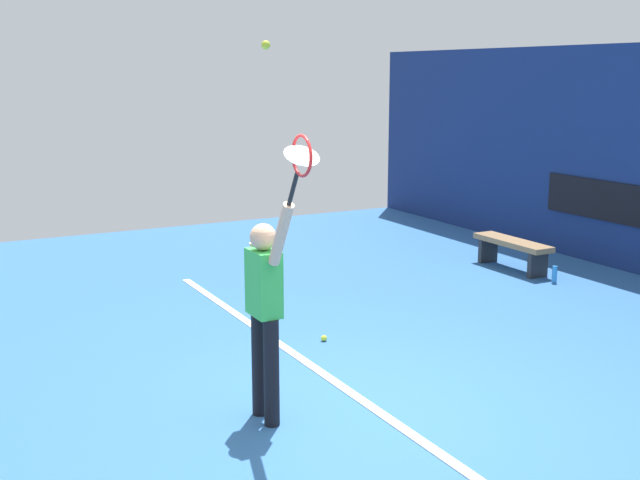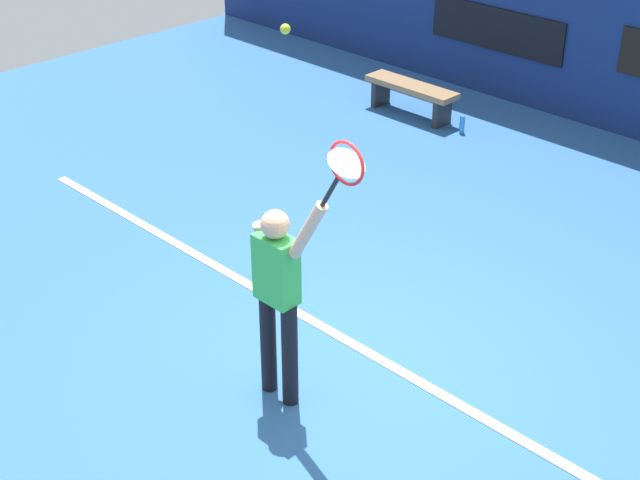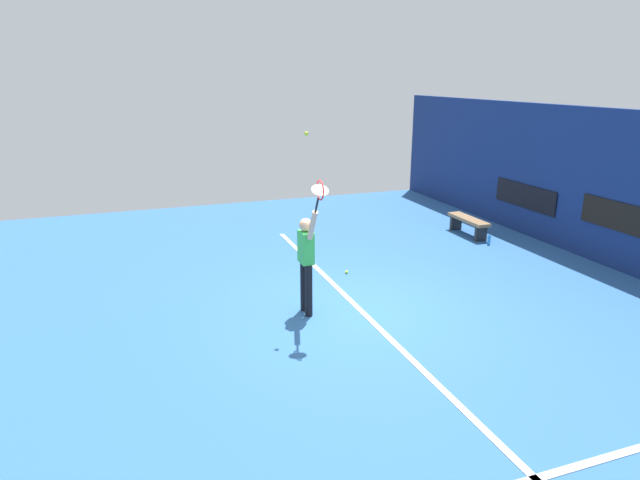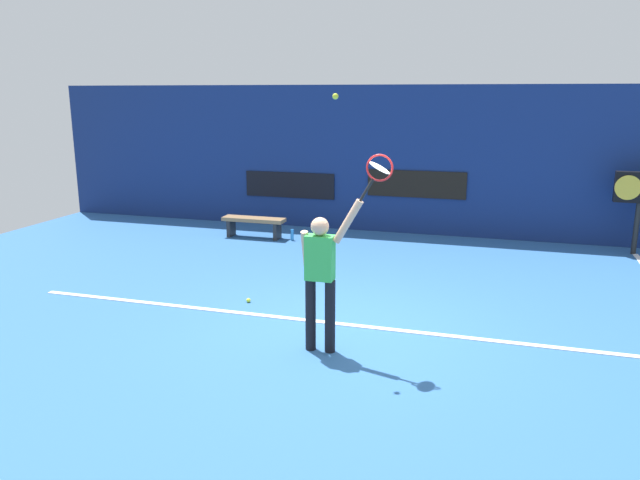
{
  "view_description": "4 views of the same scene",
  "coord_description": "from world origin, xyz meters",
  "px_view_note": "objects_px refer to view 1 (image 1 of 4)",
  "views": [
    {
      "loc": [
        5.72,
        -3.37,
        2.89
      ],
      "look_at": [
        -0.27,
        -0.2,
        1.48
      ],
      "focal_mm": 45.54,
      "sensor_mm": 36.0,
      "label": 1
    },
    {
      "loc": [
        4.25,
        -4.77,
        4.82
      ],
      "look_at": [
        -0.12,
        -0.36,
        1.31
      ],
      "focal_mm": 51.97,
      "sensor_mm": 36.0,
      "label": 2
    },
    {
      "loc": [
        8.04,
        -3.47,
        3.94
      ],
      "look_at": [
        -0.36,
        -0.46,
        1.24
      ],
      "focal_mm": 30.51,
      "sensor_mm": 36.0,
      "label": 3
    },
    {
      "loc": [
        1.89,
        -7.6,
        3.13
      ],
      "look_at": [
        -0.36,
        -0.19,
        1.27
      ],
      "focal_mm": 34.53,
      "sensor_mm": 36.0,
      "label": 4
    }
  ],
  "objects_px": {
    "tennis_racket": "(301,160)",
    "tennis_ball": "(266,45)",
    "spare_ball": "(324,338)",
    "tennis_player": "(265,305)",
    "court_bench": "(512,247)",
    "water_bottle": "(555,274)"
  },
  "relations": [
    {
      "from": "court_bench",
      "to": "spare_ball",
      "type": "height_order",
      "value": "court_bench"
    },
    {
      "from": "tennis_ball",
      "to": "water_bottle",
      "type": "height_order",
      "value": "tennis_ball"
    },
    {
      "from": "tennis_player",
      "to": "spare_ball",
      "type": "xyz_separation_m",
      "value": [
        -1.58,
        1.39,
        -0.98
      ]
    },
    {
      "from": "tennis_ball",
      "to": "spare_ball",
      "type": "bearing_deg",
      "value": 140.72
    },
    {
      "from": "tennis_player",
      "to": "court_bench",
      "type": "distance_m",
      "value": 6.32
    },
    {
      "from": "court_bench",
      "to": "spare_ball",
      "type": "relative_size",
      "value": 20.59
    },
    {
      "from": "tennis_racket",
      "to": "tennis_ball",
      "type": "bearing_deg",
      "value": -175.26
    },
    {
      "from": "tennis_player",
      "to": "tennis_racket",
      "type": "xyz_separation_m",
      "value": [
        0.68,
        -0.0,
        1.26
      ]
    },
    {
      "from": "tennis_player",
      "to": "tennis_racket",
      "type": "relative_size",
      "value": 3.18
    },
    {
      "from": "tennis_racket",
      "to": "tennis_ball",
      "type": "xyz_separation_m",
      "value": [
        -0.5,
        -0.04,
        0.82
      ]
    },
    {
      "from": "water_bottle",
      "to": "spare_ball",
      "type": "relative_size",
      "value": 3.53
    },
    {
      "from": "court_bench",
      "to": "water_bottle",
      "type": "height_order",
      "value": "court_bench"
    },
    {
      "from": "spare_ball",
      "to": "court_bench",
      "type": "bearing_deg",
      "value": 111.65
    },
    {
      "from": "water_bottle",
      "to": "tennis_ball",
      "type": "bearing_deg",
      "value": -65.72
    },
    {
      "from": "spare_ball",
      "to": "tennis_player",
      "type": "bearing_deg",
      "value": -41.5
    },
    {
      "from": "tennis_player",
      "to": "tennis_ball",
      "type": "relative_size",
      "value": 28.48
    },
    {
      "from": "tennis_player",
      "to": "court_bench",
      "type": "height_order",
      "value": "tennis_player"
    },
    {
      "from": "tennis_player",
      "to": "tennis_racket",
      "type": "bearing_deg",
      "value": -0.36
    },
    {
      "from": "tennis_ball",
      "to": "water_bottle",
      "type": "xyz_separation_m",
      "value": [
        -2.47,
        5.47,
        -2.97
      ]
    },
    {
      "from": "tennis_player",
      "to": "tennis_ball",
      "type": "bearing_deg",
      "value": -13.82
    },
    {
      "from": "court_bench",
      "to": "water_bottle",
      "type": "distance_m",
      "value": 0.92
    },
    {
      "from": "tennis_ball",
      "to": "tennis_racket",
      "type": "bearing_deg",
      "value": 4.74
    }
  ]
}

